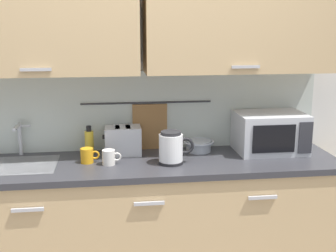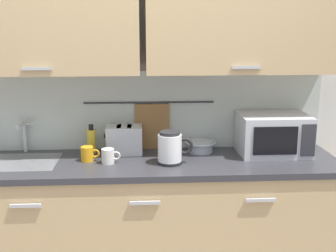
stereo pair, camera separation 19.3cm
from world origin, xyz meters
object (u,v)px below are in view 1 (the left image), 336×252
electric_kettle (172,148)px  mug_near_sink (109,157)px  microwave (270,132)px  toaster (123,140)px  mixing_bowl (199,145)px  dish_soap_bottle (89,142)px  mug_by_kettle (87,156)px

electric_kettle → mug_near_sink: (-0.39, 0.03, -0.05)m
microwave → toaster: microwave is taller
microwave → toaster: (-1.00, 0.07, -0.04)m
microwave → electric_kettle: size_ratio=2.03×
mixing_bowl → toaster: toaster is taller
dish_soap_bottle → microwave: bearing=-4.4°
electric_kettle → mixing_bowl: bearing=47.5°
microwave → mug_near_sink: 1.11m
mug_near_sink → mug_by_kettle: 0.15m
mug_near_sink → mug_by_kettle: bearing=157.6°
mixing_bowl → mug_by_kettle: bearing=-167.9°
mug_near_sink → toaster: size_ratio=0.47×
dish_soap_bottle → mug_near_sink: size_ratio=1.63×
dish_soap_bottle → toaster: 0.23m
mug_near_sink → mixing_bowl: 0.65m
dish_soap_bottle → mug_near_sink: 0.28m
mixing_bowl → microwave: bearing=-7.8°
electric_kettle → mug_by_kettle: (-0.53, 0.08, -0.05)m
microwave → electric_kettle: microwave is taller
electric_kettle → dish_soap_bottle: 0.59m
toaster → microwave: bearing=-3.7°
electric_kettle → mug_by_kettle: size_ratio=1.89×
dish_soap_bottle → mixing_bowl: bearing=-2.1°
toaster → mug_by_kettle: 0.29m
mixing_bowl → mug_near_sink: bearing=-160.5°
microwave → mixing_bowl: bearing=172.2°
microwave → mixing_bowl: size_ratio=2.15×
mug_near_sink → toaster: toaster is taller
microwave → dish_soap_bottle: microwave is taller
mug_by_kettle → toaster: bearing=34.8°
microwave → mixing_bowl: microwave is taller
mug_near_sink → toaster: bearing=66.5°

